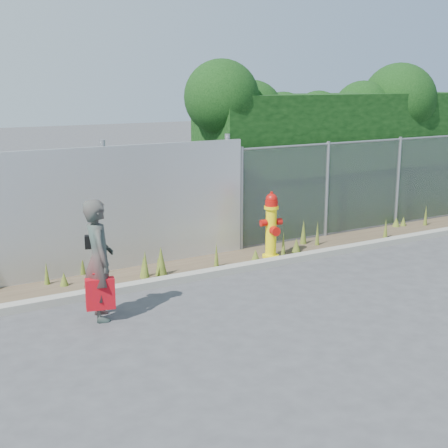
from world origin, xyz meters
TOP-DOWN VIEW (x-y plane):
  - ground at (0.00, 0.00)m, footprint 80.00×80.00m
  - curb at (0.00, 1.80)m, footprint 16.00×0.22m
  - weed_strip at (-0.12, 2.40)m, footprint 16.00×1.24m
  - corrugated_fence at (-3.25, 3.01)m, footprint 8.50×0.21m
  - chainlink_fence at (4.25, 3.00)m, footprint 6.50×0.07m
  - hedge at (4.42, 4.02)m, footprint 7.83×1.92m
  - fire_hydrant at (1.21, 2.19)m, footprint 0.43×0.38m
  - woman at (-2.61, 0.92)m, footprint 0.51×0.68m
  - red_tote_bag at (-2.67, 0.76)m, footprint 0.40×0.15m
  - black_shoulder_bag at (-2.64, 1.02)m, footprint 0.25×0.10m

SIDE VIEW (x-z plane):
  - ground at x=0.00m, z-range 0.00..0.00m
  - curb at x=0.00m, z-range 0.00..0.12m
  - weed_strip at x=-0.12m, z-range -0.16..0.38m
  - red_tote_bag at x=-2.67m, z-range 0.16..0.68m
  - fire_hydrant at x=1.21m, z-range -0.02..1.26m
  - woman at x=-2.61m, z-range 0.00..1.71m
  - chainlink_fence at x=4.25m, z-range 0.01..2.06m
  - black_shoulder_bag at x=-2.64m, z-range 1.00..1.19m
  - corrugated_fence at x=-3.25m, z-range -0.05..2.25m
  - hedge at x=4.42m, z-range 0.09..3.81m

